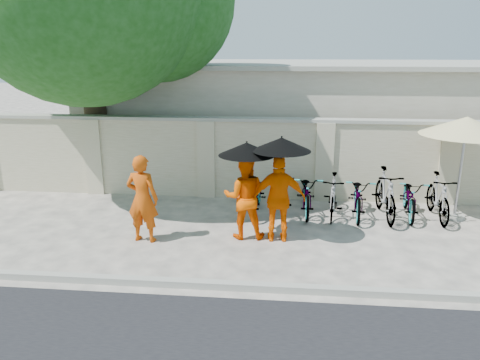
# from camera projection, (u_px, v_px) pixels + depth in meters

# --- Properties ---
(ground) EXTENTS (80.00, 80.00, 0.00)m
(ground) POSITION_uv_depth(u_px,v_px,m) (231.00, 246.00, 9.28)
(ground) COLOR beige
(kerb) EXTENTS (40.00, 0.16, 0.12)m
(kerb) POSITION_uv_depth(u_px,v_px,m) (219.00, 285.00, 7.63)
(kerb) COLOR gray
(kerb) RESTS_ON ground
(compound_wall) EXTENTS (20.00, 0.30, 2.00)m
(compound_wall) POSITION_uv_depth(u_px,v_px,m) (284.00, 160.00, 11.97)
(compound_wall) COLOR beige
(compound_wall) RESTS_ON ground
(building_behind) EXTENTS (14.00, 6.00, 3.20)m
(building_behind) POSITION_uv_depth(u_px,v_px,m) (316.00, 116.00, 15.34)
(building_behind) COLOR beige
(building_behind) RESTS_ON ground
(monk_left) EXTENTS (0.70, 0.51, 1.79)m
(monk_left) POSITION_uv_depth(u_px,v_px,m) (142.00, 199.00, 9.29)
(monk_left) COLOR #C34609
(monk_left) RESTS_ON ground
(monk_center) EXTENTS (0.89, 0.72, 1.75)m
(monk_center) POSITION_uv_depth(u_px,v_px,m) (244.00, 197.00, 9.48)
(monk_center) COLOR #EE5100
(monk_center) RESTS_ON ground
(parasol_center) EXTENTS (1.12, 1.12, 1.02)m
(parasol_center) POSITION_uv_depth(u_px,v_px,m) (247.00, 149.00, 9.12)
(parasol_center) COLOR black
(parasol_center) RESTS_ON ground
(monk_right) EXTENTS (1.07, 0.50, 1.78)m
(monk_right) POSITION_uv_depth(u_px,v_px,m) (279.00, 199.00, 9.31)
(monk_right) COLOR #EA5A00
(monk_right) RESTS_ON ground
(parasol_right) EXTENTS (1.14, 1.14, 1.14)m
(parasol_right) POSITION_uv_depth(u_px,v_px,m) (282.00, 144.00, 8.92)
(parasol_right) COLOR black
(parasol_right) RESTS_ON ground
(patio_umbrella) EXTENTS (2.35, 2.35, 2.34)m
(patio_umbrella) POSITION_uv_depth(u_px,v_px,m) (466.00, 127.00, 10.18)
(patio_umbrella) COLOR gray
(patio_umbrella) RESTS_ON ground
(bike_0) EXTENTS (0.69, 1.77, 0.92)m
(bike_0) POSITION_uv_depth(u_px,v_px,m) (257.00, 194.00, 11.01)
(bike_0) COLOR #A2A1A6
(bike_0) RESTS_ON ground
(bike_1) EXTENTS (0.62, 1.77, 1.05)m
(bike_1) POSITION_uv_depth(u_px,v_px,m) (282.00, 193.00, 10.91)
(bike_1) COLOR #A2A1A6
(bike_1) RESTS_ON ground
(bike_2) EXTENTS (0.65, 1.84, 0.96)m
(bike_2) POSITION_uv_depth(u_px,v_px,m) (307.00, 193.00, 10.99)
(bike_2) COLOR #A2A1A6
(bike_2) RESTS_ON ground
(bike_3) EXTENTS (0.67, 1.68, 0.98)m
(bike_3) POSITION_uv_depth(u_px,v_px,m) (333.00, 196.00, 10.75)
(bike_3) COLOR #A2A1A6
(bike_3) RESTS_ON ground
(bike_4) EXTENTS (0.81, 1.88, 0.96)m
(bike_4) POSITION_uv_depth(u_px,v_px,m) (358.00, 196.00, 10.79)
(bike_4) COLOR #A2A1A6
(bike_4) RESTS_ON ground
(bike_5) EXTENTS (0.59, 1.90, 1.13)m
(bike_5) POSITION_uv_depth(u_px,v_px,m) (385.00, 194.00, 10.66)
(bike_5) COLOR #A2A1A6
(bike_5) RESTS_ON ground
(bike_6) EXTENTS (0.82, 1.83, 0.93)m
(bike_6) POSITION_uv_depth(u_px,v_px,m) (410.00, 197.00, 10.77)
(bike_6) COLOR #A2A1A6
(bike_6) RESTS_ON ground
(bike_7) EXTENTS (0.52, 1.74, 1.04)m
(bike_7) POSITION_uv_depth(u_px,v_px,m) (438.00, 197.00, 10.59)
(bike_7) COLOR #A2A1A6
(bike_7) RESTS_ON ground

